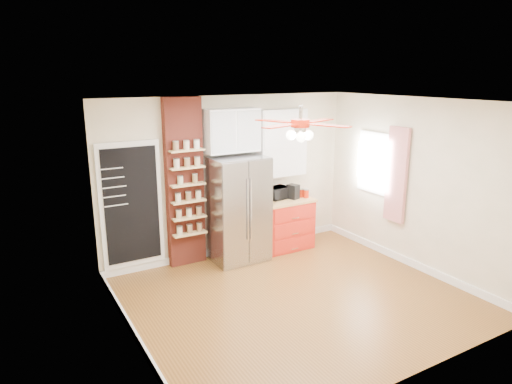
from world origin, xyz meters
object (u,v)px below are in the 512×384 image
fridge (238,209)px  red_cabinet (285,223)px  ceiling_fan (300,124)px  toaster_oven (278,193)px  pantry_jar_oats (180,180)px  coffee_maker (293,192)px  canister_left (306,194)px

fridge → red_cabinet: 1.06m
red_cabinet → ceiling_fan: size_ratio=0.67×
ceiling_fan → fridge: bearing=91.8°
toaster_oven → pantry_jar_oats: bearing=165.2°
fridge → red_cabinet: bearing=3.0°
ceiling_fan → coffee_maker: size_ratio=5.49×
red_cabinet → toaster_oven: toaster_oven is taller
toaster_oven → coffee_maker: coffee_maker is taller
fridge → canister_left: bearing=-2.3°
coffee_maker → pantry_jar_oats: size_ratio=2.05×
red_cabinet → canister_left: 0.65m
coffee_maker → canister_left: bearing=-34.4°
toaster_oven → canister_left: (0.47, -0.19, -0.04)m
canister_left → coffee_maker: bearing=164.8°
fridge → pantry_jar_oats: bearing=169.5°
fridge → canister_left: 1.34m
coffee_maker → toaster_oven: bearing=132.4°
toaster_oven → canister_left: 0.51m
coffee_maker → canister_left: coffee_maker is taller
ceiling_fan → toaster_oven: (0.82, 1.77, -1.42)m
fridge → toaster_oven: (0.87, 0.14, 0.13)m
fridge → canister_left: size_ratio=12.28×
canister_left → ceiling_fan: bearing=-129.3°
red_cabinet → toaster_oven: bearing=139.2°
red_cabinet → ceiling_fan: (-0.92, -1.68, 1.97)m
canister_left → red_cabinet: bearing=164.3°
coffee_maker → canister_left: 0.25m
canister_left → pantry_jar_oats: bearing=174.3°
fridge → ceiling_fan: bearing=-88.2°
fridge → red_cabinet: (0.97, 0.05, -0.42)m
ceiling_fan → pantry_jar_oats: 2.27m
red_cabinet → toaster_oven: 0.57m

